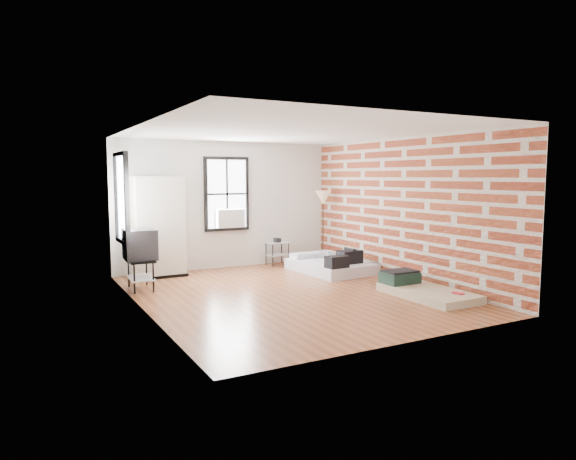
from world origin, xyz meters
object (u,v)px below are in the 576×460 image
floor_lamp (323,201)px  mattress_bare (421,289)px  side_table (277,247)px  wardrobe (158,227)px  tv_stand (140,246)px  mattress_main (331,265)px

floor_lamp → mattress_bare: bearing=-93.6°
side_table → mattress_bare: bearing=-78.4°
wardrobe → floor_lamp: wardrobe is taller
wardrobe → tv_stand: (-0.60, -1.07, -0.23)m
floor_lamp → tv_stand: (-4.36, -0.79, -0.67)m
wardrobe → floor_lamp: (3.76, -0.28, 0.45)m
mattress_bare → floor_lamp: 3.79m
mattress_bare → wardrobe: size_ratio=0.83×
mattress_main → side_table: size_ratio=2.89×
mattress_main → floor_lamp: bearing=63.9°
mattress_bare → tv_stand: tv_stand is taller
mattress_bare → floor_lamp: bearing=86.5°
tv_stand → mattress_bare: bearing=-31.0°
tv_stand → wardrobe: bearing=63.3°
mattress_bare → side_table: 3.98m
mattress_main → wardrobe: bearing=155.6°
floor_lamp → tv_stand: floor_lamp is taller
mattress_main → floor_lamp: (0.40, 0.98, 1.31)m
mattress_main → side_table: 1.49m
mattress_bare → wardrobe: (-3.54, 3.82, 0.91)m
wardrobe → floor_lamp: bearing=-5.6°
mattress_bare → wardrobe: wardrobe is taller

